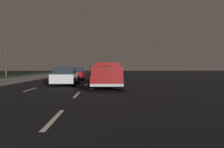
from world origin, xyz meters
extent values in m
plane|color=black|center=(27.00, 0.00, 0.00)|extent=(144.00, 144.00, 0.00)
cube|color=slate|center=(27.00, 7.45, 0.06)|extent=(108.00, 4.00, 0.12)
cube|color=silver|center=(4.05, -1.75, 0.00)|extent=(2.40, 0.14, 0.01)
cube|color=silver|center=(9.33, -1.75, 0.00)|extent=(2.40, 0.14, 0.01)
cube|color=silver|center=(15.88, -1.75, 0.00)|extent=(2.40, 0.14, 0.01)
cube|color=silver|center=(20.90, -1.75, 0.00)|extent=(2.40, 0.14, 0.01)
cube|color=silver|center=(26.09, -1.75, 0.00)|extent=(2.40, 0.14, 0.01)
cube|color=silver|center=(31.10, -1.75, 0.00)|extent=(2.40, 0.14, 0.01)
cube|color=silver|center=(38.05, -1.75, 0.00)|extent=(2.40, 0.14, 0.01)
cube|color=silver|center=(44.02, -1.75, 0.00)|extent=(2.40, 0.14, 0.01)
cube|color=silver|center=(49.23, -1.75, 0.00)|extent=(2.40, 0.14, 0.01)
cube|color=silver|center=(56.06, -1.75, 0.00)|extent=(2.40, 0.14, 0.01)
cube|color=silver|center=(62.94, -1.75, 0.00)|extent=(2.40, 0.14, 0.01)
cube|color=silver|center=(68.88, -1.75, 0.00)|extent=(2.40, 0.14, 0.01)
cube|color=silver|center=(74.66, -1.75, 0.00)|extent=(2.40, 0.14, 0.01)
cube|color=silver|center=(12.04, 1.75, 0.00)|extent=(2.40, 0.14, 0.01)
cube|color=silver|center=(17.93, 1.75, 0.00)|extent=(2.40, 0.14, 0.01)
cube|color=silver|center=(24.75, 1.75, 0.00)|extent=(2.40, 0.14, 0.01)
cube|color=silver|center=(31.04, 1.75, 0.00)|extent=(2.40, 0.14, 0.01)
cube|color=silver|center=(36.17, 1.75, 0.00)|extent=(2.40, 0.14, 0.01)
cube|color=silver|center=(41.47, 1.75, 0.00)|extent=(2.40, 0.14, 0.01)
cube|color=silver|center=(47.06, 1.75, 0.00)|extent=(2.40, 0.14, 0.01)
cube|color=silver|center=(52.75, 1.75, 0.00)|extent=(2.40, 0.14, 0.01)
cube|color=silver|center=(58.53, 1.75, 0.00)|extent=(2.40, 0.14, 0.01)
cube|color=silver|center=(65.00, 1.75, 0.00)|extent=(2.40, 0.14, 0.01)
cube|color=silver|center=(71.55, 1.75, 0.00)|extent=(2.40, 0.14, 0.01)
cube|color=silver|center=(78.49, 1.75, 0.00)|extent=(2.40, 0.14, 0.01)
cube|color=silver|center=(27.00, 5.15, 0.00)|extent=(108.00, 0.14, 0.01)
cube|color=maroon|center=(12.73, -3.50, 0.67)|extent=(5.46, 2.17, 0.60)
cube|color=maroon|center=(13.92, -3.54, 1.42)|extent=(2.22, 1.91, 0.90)
cube|color=#1E2833|center=(12.87, -3.50, 1.47)|extent=(0.09, 1.44, 0.50)
cube|color=maroon|center=(11.68, -2.53, 1.25)|extent=(3.03, 0.18, 0.56)
cube|color=maroon|center=(11.62, -4.40, 1.25)|extent=(3.03, 0.18, 0.56)
cube|color=maroon|center=(10.07, -3.41, 1.25)|extent=(0.14, 1.88, 0.56)
cube|color=silver|center=(10.07, -3.41, 0.45)|extent=(0.18, 2.00, 0.16)
cube|color=red|center=(10.11, -2.61, 1.45)|extent=(0.06, 0.14, 0.20)
cube|color=red|center=(10.06, -4.21, 1.45)|extent=(0.06, 0.14, 0.20)
ellipsoid|color=#4C422D|center=(11.65, -3.47, 1.29)|extent=(2.64, 1.60, 0.64)
sphere|color=silver|center=(12.16, -3.12, 1.15)|extent=(0.40, 0.40, 0.40)
sphere|color=beige|center=(11.04, -3.75, 1.13)|extent=(0.34, 0.34, 0.34)
cylinder|color=black|center=(14.54, -2.56, 0.42)|extent=(0.84, 0.28, 0.84)
cylinder|color=black|center=(14.48, -4.56, 0.42)|extent=(0.84, 0.28, 0.84)
cylinder|color=black|center=(10.98, -2.44, 0.42)|extent=(0.84, 0.28, 0.84)
cylinder|color=black|center=(10.92, -4.44, 0.42)|extent=(0.84, 0.28, 0.84)
cube|color=#B2B5BA|center=(39.11, 3.62, 0.63)|extent=(4.45, 1.92, 0.70)
cube|color=#1E2833|center=(38.86, 3.61, 1.26)|extent=(2.51, 1.65, 0.56)
cylinder|color=black|center=(40.58, 4.56, 0.34)|extent=(0.68, 0.22, 0.68)
cylinder|color=black|center=(40.63, 2.76, 0.34)|extent=(0.68, 0.22, 0.68)
cylinder|color=black|center=(37.59, 4.47, 0.34)|extent=(0.68, 0.22, 0.68)
cylinder|color=black|center=(37.64, 2.67, 0.34)|extent=(0.68, 0.22, 0.68)
cube|color=red|center=(36.96, 3.56, 0.68)|extent=(0.12, 1.51, 0.10)
cube|color=maroon|center=(23.15, 0.01, 0.63)|extent=(4.40, 1.80, 0.70)
cube|color=#1E2833|center=(22.90, 0.01, 1.26)|extent=(2.47, 1.59, 0.56)
cylinder|color=black|center=(24.65, 0.91, 0.34)|extent=(0.68, 0.22, 0.68)
cylinder|color=black|center=(24.65, -0.89, 0.34)|extent=(0.68, 0.22, 0.68)
cylinder|color=black|center=(21.66, 0.92, 0.34)|extent=(0.68, 0.22, 0.68)
cylinder|color=black|center=(21.66, -0.88, 0.34)|extent=(0.68, 0.22, 0.68)
cube|color=red|center=(21.00, 0.02, 0.68)|extent=(0.08, 1.51, 0.10)
cube|color=silver|center=(15.51, -0.02, 0.63)|extent=(4.45, 1.92, 0.70)
cube|color=#1E2833|center=(15.26, -0.03, 1.26)|extent=(2.51, 1.65, 0.56)
cylinder|color=black|center=(16.98, 0.92, 0.34)|extent=(0.68, 0.22, 0.68)
cylinder|color=black|center=(17.03, -0.88, 0.34)|extent=(0.68, 0.22, 0.68)
cylinder|color=black|center=(13.99, 0.84, 0.34)|extent=(0.68, 0.22, 0.68)
cylinder|color=black|center=(14.04, -0.96, 0.34)|extent=(0.68, 0.22, 0.68)
cube|color=red|center=(13.36, -0.08, 0.68)|extent=(0.12, 1.51, 0.10)
cylinder|color=#423323|center=(31.94, 12.63, 2.78)|extent=(0.28, 0.28, 5.56)
cylinder|color=#423323|center=(32.08, 12.04, 5.00)|extent=(0.35, 1.27, 1.37)
cylinder|color=#423323|center=(31.72, 13.01, 5.37)|extent=(0.50, 0.85, 1.42)
cylinder|color=#423323|center=(32.17, 12.98, 5.21)|extent=(0.55, 0.79, 1.37)
cylinder|color=#423323|center=(31.51, 13.03, 4.57)|extent=(0.88, 0.94, 1.19)
camera|label=1|loc=(-1.84, -3.15, 1.49)|focal=32.28mm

